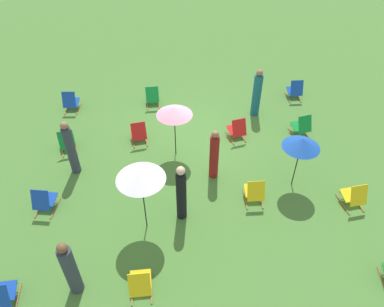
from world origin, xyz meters
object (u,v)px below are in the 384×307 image
at_px(person_2, 70,269).
at_px(person_4, 257,94).
at_px(deckchair_9, 237,130).
at_px(deckchair_10, 152,97).
at_px(deckchair_0, 67,142).
at_px(deckchair_5, 139,133).
at_px(umbrella_1, 141,176).
at_px(person_1, 181,194).
at_px(deckchair_6, 302,126).
at_px(deckchair_3, 71,102).
at_px(deckchair_8, 354,196).
at_px(umbrella_0, 302,143).
at_px(deckchair_7, 295,90).
at_px(deckchair_12, 140,283).
at_px(deckchair_11, 44,201).
at_px(deckchair_4, 254,192).
at_px(deckchair_2, 2,295).
at_px(person_3, 214,155).
at_px(person_0, 71,149).
at_px(umbrella_2, 174,111).

height_order(person_2, person_4, person_4).
bearing_deg(deckchair_9, deckchair_10, -51.88).
relative_size(deckchair_0, deckchair_9, 1.01).
xyz_separation_m(deckchair_5, umbrella_1, (-0.32, 3.60, 1.52)).
bearing_deg(person_1, person_4, 113.11).
bearing_deg(deckchair_6, person_2, 24.05).
relative_size(deckchair_3, deckchair_8, 1.00).
relative_size(person_1, person_4, 1.00).
relative_size(deckchair_0, person_1, 0.47).
distance_m(deckchair_8, person_1, 4.81).
relative_size(umbrella_0, person_1, 0.96).
distance_m(deckchair_7, deckchair_10, 5.54).
bearing_deg(deckchair_12, deckchair_11, -46.56).
distance_m(deckchair_4, person_2, 5.17).
relative_size(deckchair_2, person_4, 0.46).
bearing_deg(deckchair_8, umbrella_0, -40.47).
bearing_deg(deckchair_12, person_3, -121.62).
relative_size(deckchair_3, deckchair_6, 0.98).
xyz_separation_m(deckchair_4, deckchair_10, (2.89, -5.14, 0.00)).
bearing_deg(deckchair_11, person_4, -138.70).
height_order(deckchair_10, person_3, person_3).
distance_m(deckchair_2, person_1, 4.64).
bearing_deg(umbrella_0, person_0, -9.22).
distance_m(deckchair_3, person_3, 6.28).
bearing_deg(umbrella_2, deckchair_8, 151.92).
relative_size(deckchair_2, deckchair_6, 0.98).
relative_size(deckchair_9, person_3, 0.50).
distance_m(deckchair_3, deckchair_11, 4.92).
relative_size(deckchair_8, person_2, 0.49).
relative_size(deckchair_8, umbrella_1, 0.41).
bearing_deg(deckchair_9, deckchair_4, 76.63).
xyz_separation_m(umbrella_2, person_1, (-0.06, 2.62, -0.80)).
bearing_deg(deckchair_3, deckchair_12, 114.29).
bearing_deg(deckchair_5, deckchair_10, -111.18).
bearing_deg(deckchair_9, person_1, 44.27).
xyz_separation_m(deckchair_2, deckchair_3, (-0.17, -7.63, 0.00)).
distance_m(person_0, person_3, 4.25).
xyz_separation_m(deckchair_11, umbrella_2, (-3.68, -2.14, 1.31)).
bearing_deg(deckchair_3, deckchair_8, 151.98).
distance_m(deckchair_9, umbrella_0, 2.91).
distance_m(deckchair_2, person_4, 9.84).
distance_m(deckchair_9, deckchair_11, 6.42).
xyz_separation_m(umbrella_0, person_2, (5.86, 2.94, -0.79)).
height_order(deckchair_12, person_4, person_4).
relative_size(deckchair_12, umbrella_1, 0.41).
distance_m(deckchair_0, deckchair_7, 8.67).
xyz_separation_m(person_2, person_3, (-3.56, -3.48, 0.01)).
bearing_deg(deckchair_5, deckchair_8, 141.57).
height_order(deckchair_8, umbrella_2, umbrella_2).
xyz_separation_m(deckchair_2, deckchair_11, (-0.29, -2.72, 0.00)).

